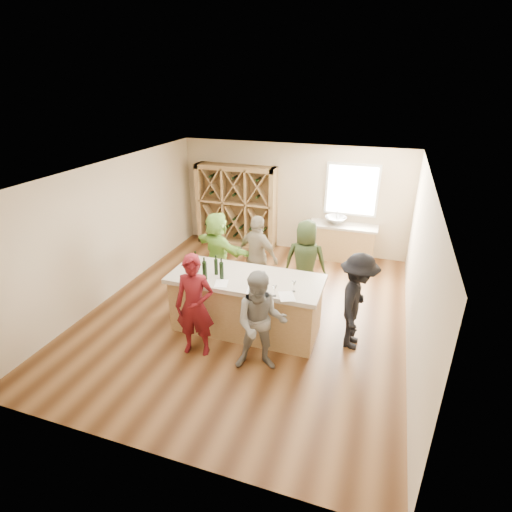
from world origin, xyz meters
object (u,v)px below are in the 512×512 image
(wine_bottle_a, at_px, (196,264))
(person_near_left, at_px, (195,306))
(sink, at_px, (336,220))
(person_near_right, at_px, (261,322))
(person_far_left, at_px, (218,250))
(wine_rack, at_px, (236,206))
(wine_bottle_d, at_px, (222,271))
(wine_bottle_b, at_px, (205,270))
(person_far_right, at_px, (305,262))
(person_server, at_px, (357,302))
(tasting_counter_base, at_px, (246,305))
(person_far_mid, at_px, (258,256))
(wine_bottle_c, at_px, (216,267))

(wine_bottle_a, bearing_deg, person_near_left, -66.18)
(sink, height_order, person_near_right, person_near_right)
(wine_bottle_a, xyz_separation_m, person_far_left, (-0.26, 1.53, -0.39))
(wine_rack, distance_m, wine_bottle_d, 4.23)
(wine_bottle_b, relative_size, person_far_right, 0.19)
(person_near_left, distance_m, person_server, 2.69)
(person_server, bearing_deg, tasting_counter_base, 95.74)
(person_far_left, bearing_deg, sink, -107.92)
(sink, distance_m, person_near_right, 4.73)
(sink, distance_m, tasting_counter_base, 3.94)
(wine_rack, height_order, person_far_mid, wine_rack)
(sink, distance_m, wine_bottle_b, 4.40)
(tasting_counter_base, relative_size, person_far_left, 1.52)
(wine_bottle_c, bearing_deg, person_server, 4.68)
(sink, height_order, person_far_right, person_far_right)
(person_far_mid, bearing_deg, person_far_left, 17.22)
(sink, xyz_separation_m, person_near_right, (-0.45, -4.71, -0.17))
(wine_bottle_b, bearing_deg, sink, 67.51)
(wine_rack, distance_m, wine_bottle_a, 4.01)
(person_near_right, height_order, person_far_mid, person_far_mid)
(tasting_counter_base, height_order, wine_bottle_d, wine_bottle_d)
(wine_bottle_d, xyz_separation_m, person_near_left, (-0.19, -0.70, -0.34))
(wine_bottle_b, height_order, person_near_left, person_near_left)
(wine_bottle_b, distance_m, person_near_right, 1.45)
(wine_bottle_d, xyz_separation_m, person_far_left, (-0.79, 1.62, -0.38))
(wine_bottle_a, height_order, person_near_right, person_near_right)
(wine_bottle_a, xyz_separation_m, person_server, (2.83, 0.24, -0.38))
(tasting_counter_base, height_order, person_near_right, person_near_right)
(person_far_right, xyz_separation_m, person_far_left, (-1.95, 0.04, -0.02))
(wine_bottle_c, relative_size, person_near_left, 0.16)
(person_near_left, bearing_deg, person_near_right, -11.96)
(sink, relative_size, person_far_mid, 0.31)
(tasting_counter_base, relative_size, wine_bottle_b, 7.89)
(tasting_counter_base, bearing_deg, wine_bottle_b, -155.44)
(person_server, bearing_deg, wine_bottle_b, 101.24)
(wine_bottle_b, distance_m, wine_bottle_d, 0.29)
(wine_bottle_d, relative_size, person_server, 0.18)
(person_near_left, bearing_deg, person_far_right, 49.88)
(wine_bottle_b, bearing_deg, wine_bottle_d, 20.98)
(person_far_left, bearing_deg, wine_bottle_c, 138.45)
(wine_bottle_b, bearing_deg, wine_bottle_a, 143.70)
(wine_bottle_c, bearing_deg, sink, 67.75)
(wine_rack, height_order, wine_bottle_a, wine_rack)
(sink, bearing_deg, wine_bottle_d, -109.61)
(person_near_right, distance_m, person_far_right, 2.33)
(wine_bottle_c, relative_size, person_far_mid, 0.16)
(wine_rack, distance_m, wine_bottle_c, 4.06)
(tasting_counter_base, height_order, person_far_left, person_far_left)
(wine_bottle_b, relative_size, wine_bottle_d, 1.07)
(wine_bottle_a, distance_m, person_server, 2.87)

